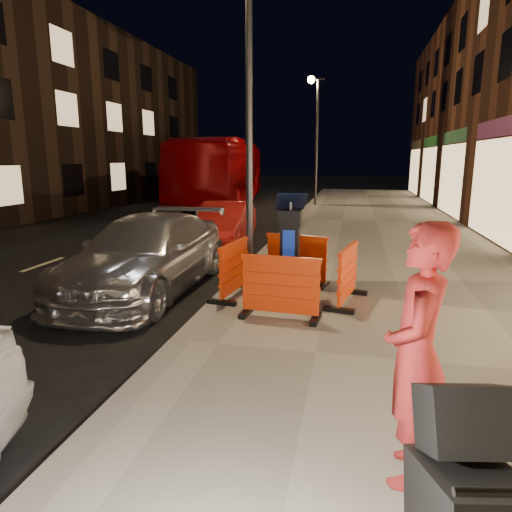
% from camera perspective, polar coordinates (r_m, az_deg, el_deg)
% --- Properties ---
extents(ground_plane, '(120.00, 120.00, 0.00)m').
position_cam_1_polar(ground_plane, '(6.17, -9.43, -11.66)').
color(ground_plane, black).
rests_on(ground_plane, ground).
extents(sidewalk, '(6.00, 60.00, 0.15)m').
position_cam_1_polar(sidewalk, '(5.83, 20.02, -12.94)').
color(sidewalk, gray).
rests_on(sidewalk, ground).
extents(kerb, '(0.30, 60.00, 0.15)m').
position_cam_1_polar(kerb, '(6.14, -9.46, -11.02)').
color(kerb, slate).
rests_on(kerb, ground).
extents(parking_kiosk, '(0.61, 0.61, 1.68)m').
position_cam_1_polar(parking_kiosk, '(7.52, 4.24, 0.74)').
color(parking_kiosk, black).
rests_on(parking_kiosk, sidewalk).
extents(barrier_front, '(1.24, 0.59, 0.94)m').
position_cam_1_polar(barrier_front, '(6.70, 3.08, -3.95)').
color(barrier_front, '#F03A0C').
rests_on(barrier_front, sidewalk).
extents(barrier_back, '(1.28, 0.75, 0.94)m').
position_cam_1_polar(barrier_back, '(8.52, 5.07, -0.46)').
color(barrier_back, '#F03A0C').
rests_on(barrier_back, sidewalk).
extents(barrier_kerbside, '(0.65, 1.26, 0.94)m').
position_cam_1_polar(barrier_kerbside, '(7.79, -2.75, -1.64)').
color(barrier_kerbside, '#F03A0C').
rests_on(barrier_kerbside, sidewalk).
extents(barrier_bldgside, '(0.73, 1.27, 0.94)m').
position_cam_1_polar(barrier_bldgside, '(7.54, 11.37, -2.33)').
color(barrier_bldgside, '#F03A0C').
rests_on(barrier_bldgside, sidewalk).
extents(car_silver, '(2.02, 4.86, 1.40)m').
position_cam_1_polar(car_silver, '(8.95, -13.34, -4.22)').
color(car_silver, silver).
rests_on(car_silver, ground).
extents(car_red, '(1.51, 3.79, 1.22)m').
position_cam_1_polar(car_red, '(13.43, -3.88, 1.54)').
color(car_red, '#AA1916').
rests_on(car_red, ground).
extents(bus_doubledecker, '(4.00, 12.52, 3.43)m').
position_cam_1_polar(bus_doubledecker, '(24.92, -4.27, 6.46)').
color(bus_doubledecker, '#980409').
rests_on(bus_doubledecker, ground).
extents(man, '(0.56, 0.76, 1.92)m').
position_cam_1_polar(man, '(3.49, 19.44, -11.63)').
color(man, '#A42221').
rests_on(man, sidewalk).
extents(stroller, '(0.72, 0.96, 1.08)m').
position_cam_1_polar(stroller, '(2.97, 25.43, -26.06)').
color(stroller, black).
rests_on(stroller, sidewalk).
extents(street_lamp_mid, '(0.12, 0.12, 6.00)m').
position_cam_1_polar(street_lamp_mid, '(8.47, -0.86, 16.74)').
color(street_lamp_mid, '#3F3F44').
rests_on(street_lamp_mid, sidewalk).
extents(street_lamp_far, '(0.12, 0.12, 6.00)m').
position_cam_1_polar(street_lamp_far, '(23.32, 7.60, 13.74)').
color(street_lamp_far, '#3F3F44').
rests_on(street_lamp_far, sidewalk).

